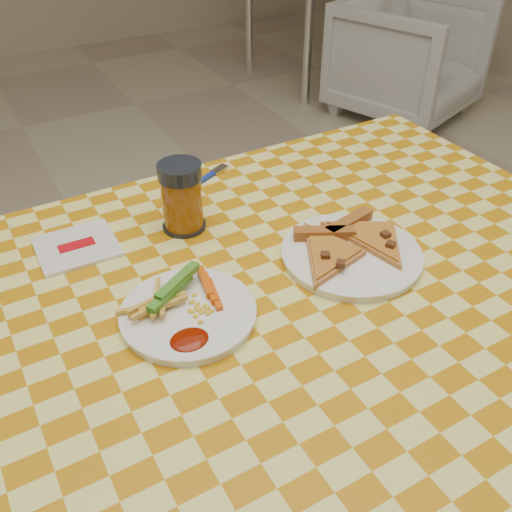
# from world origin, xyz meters

# --- Properties ---
(table) EXTENTS (1.28, 0.88, 0.76)m
(table) POSITION_xyz_m (0.00, 0.00, 0.68)
(table) COLOR white
(table) RESTS_ON ground
(plate_left) EXTENTS (0.25, 0.25, 0.01)m
(plate_left) POSITION_xyz_m (-0.12, 0.01, 0.76)
(plate_left) COLOR white
(plate_left) RESTS_ON table
(plate_right) EXTENTS (0.29, 0.29, 0.01)m
(plate_right) POSITION_xyz_m (0.17, 0.01, 0.76)
(plate_right) COLOR white
(plate_right) RESTS_ON table
(fries_veggies) EXTENTS (0.17, 0.16, 0.04)m
(fries_veggies) POSITION_xyz_m (-0.13, 0.03, 0.78)
(fries_veggies) COLOR gold
(fries_veggies) RESTS_ON plate_left
(pizza_slices) EXTENTS (0.28, 0.24, 0.02)m
(pizza_slices) POSITION_xyz_m (0.17, 0.03, 0.78)
(pizza_slices) COLOR #D48C41
(pizza_slices) RESTS_ON plate_right
(drink_glass) EXTENTS (0.08, 0.08, 0.13)m
(drink_glass) POSITION_xyz_m (-0.03, 0.24, 0.82)
(drink_glass) COLOR black
(drink_glass) RESTS_ON table
(napkin) EXTENTS (0.13, 0.12, 0.01)m
(napkin) POSITION_xyz_m (-0.22, 0.27, 0.76)
(napkin) COLOR silver
(napkin) RESTS_ON table
(fork) EXTENTS (0.13, 0.07, 0.01)m
(fork) POSITION_xyz_m (0.08, 0.37, 0.76)
(fork) COLOR #162C98
(fork) RESTS_ON table
(bg_chair) EXTENTS (0.85, 0.82, 0.70)m
(bg_chair) POSITION_xyz_m (1.97, 1.77, 0.35)
(bg_chair) COLOR brown
(bg_chair) RESTS_ON ground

